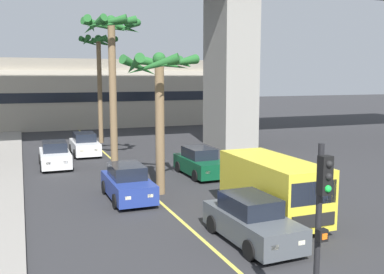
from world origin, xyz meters
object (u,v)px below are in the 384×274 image
at_px(car_queue_front, 128,183).
at_px(palm_tree_far_median, 159,82).
at_px(car_queue_fourth, 85,145).
at_px(car_queue_fifth, 251,221).
at_px(car_queue_third, 200,163).
at_px(car_queue_second, 55,155).
at_px(palm_tree_near_median, 112,45).
at_px(delivery_van, 272,186).
at_px(palm_tree_mid_median, 99,58).
at_px(traffic_light_median_near, 321,219).

bearing_deg(car_queue_front, palm_tree_far_median, 10.67).
bearing_deg(car_queue_fourth, car_queue_fifth, -81.35).
bearing_deg(car_queue_third, car_queue_second, 143.75).
bearing_deg(car_queue_second, car_queue_front, -73.85).
bearing_deg(car_queue_second, palm_tree_far_median, -63.67).
height_order(car_queue_fourth, palm_tree_near_median, palm_tree_near_median).
relative_size(car_queue_fourth, car_queue_fifth, 0.99).
bearing_deg(palm_tree_far_median, palm_tree_near_median, 97.66).
height_order(car_queue_third, car_queue_fifth, same).
relative_size(car_queue_second, car_queue_fifth, 0.99).
relative_size(delivery_van, palm_tree_mid_median, 0.59).
height_order(car_queue_third, palm_tree_far_median, palm_tree_far_median).
distance_m(car_queue_fourth, delivery_van, 17.80).
height_order(car_queue_front, car_queue_fifth, same).
relative_size(car_queue_second, palm_tree_mid_median, 0.46).
height_order(car_queue_fifth, palm_tree_far_median, palm_tree_far_median).
distance_m(car_queue_third, delivery_van, 8.09).
distance_m(car_queue_third, palm_tree_near_median, 8.51).
bearing_deg(car_queue_front, palm_tree_mid_median, 84.02).
distance_m(car_queue_second, car_queue_fourth, 4.31).
relative_size(traffic_light_median_near, palm_tree_near_median, 0.47).
bearing_deg(car_queue_fourth, car_queue_third, -60.62).
bearing_deg(palm_tree_near_median, car_queue_fifth, -81.96).
relative_size(car_queue_front, palm_tree_far_median, 0.62).
relative_size(car_queue_front, traffic_light_median_near, 0.98).
bearing_deg(car_queue_fourth, car_queue_front, -88.94).
bearing_deg(car_queue_fourth, palm_tree_far_median, -81.21).
bearing_deg(traffic_light_median_near, palm_tree_mid_median, 88.46).
height_order(car_queue_fifth, palm_tree_near_median, palm_tree_near_median).
distance_m(car_queue_second, car_queue_fifth, 16.17).
height_order(car_queue_third, car_queue_fourth, same).
xyz_separation_m(car_queue_second, palm_tree_mid_median, (4.38, 9.05, 6.34)).
bearing_deg(traffic_light_median_near, delivery_van, 64.70).
bearing_deg(palm_tree_mid_median, palm_tree_near_median, -95.68).
distance_m(car_queue_fifth, palm_tree_mid_median, 25.20).
xyz_separation_m(car_queue_fourth, delivery_van, (4.80, -17.14, 0.57)).
distance_m(palm_tree_near_median, palm_tree_far_median, 6.83).
distance_m(car_queue_fifth, palm_tree_far_median, 8.33).
bearing_deg(car_queue_fourth, palm_tree_mid_median, 68.86).
distance_m(palm_tree_near_median, palm_tree_mid_median, 11.05).
xyz_separation_m(palm_tree_near_median, palm_tree_mid_median, (1.09, 10.99, -0.24)).
relative_size(palm_tree_near_median, palm_tree_far_median, 1.36).
xyz_separation_m(car_queue_third, palm_tree_mid_median, (-3.02, 14.47, 6.34)).
relative_size(car_queue_fifth, palm_tree_mid_median, 0.47).
bearing_deg(car_queue_second, delivery_van, -62.27).
distance_m(car_queue_fourth, palm_tree_mid_median, 8.59).
distance_m(car_queue_second, palm_tree_mid_median, 11.89).
xyz_separation_m(car_queue_third, palm_tree_near_median, (-4.11, 3.49, 6.58)).
distance_m(car_queue_front, delivery_van, 6.64).
height_order(car_queue_fourth, palm_tree_far_median, palm_tree_far_median).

